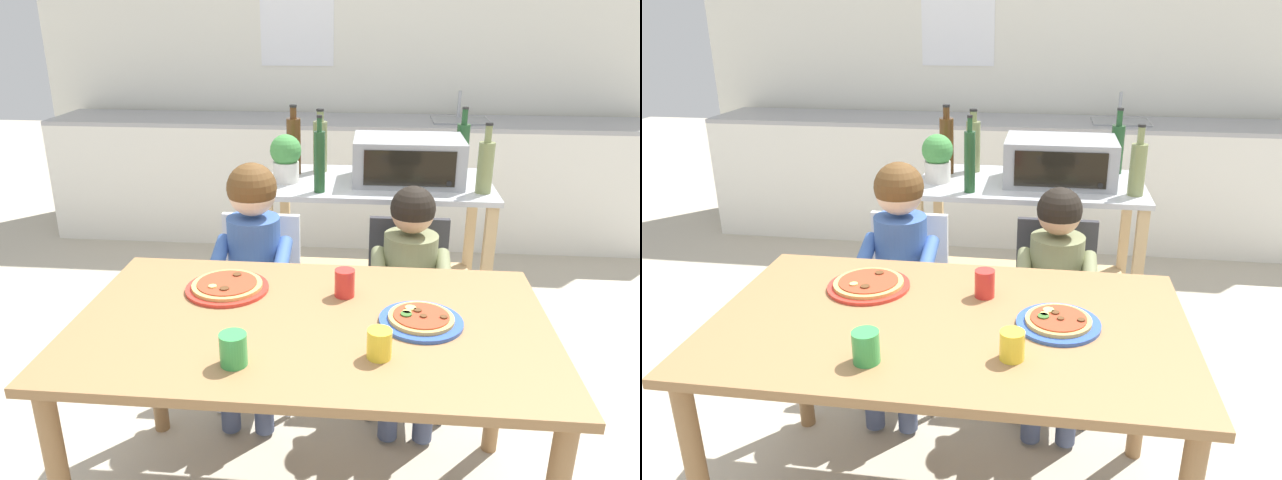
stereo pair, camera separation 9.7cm
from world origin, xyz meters
TOP-DOWN VIEW (x-y plane):
  - ground_plane at (0.00, 1.26)m, footprint 12.59×12.59m
  - back_wall_tiled at (-0.00, 3.21)m, footprint 4.97×0.13m
  - kitchen_counter at (0.00, 2.80)m, footprint 4.47×0.60m
  - kitchen_island_cart at (0.20, 1.28)m, footprint 1.11×0.62m
  - toaster_oven at (0.34, 1.28)m, footprint 0.53×0.36m
  - bottle_slim_sauce at (0.69, 1.12)m, footprint 0.07×0.07m
  - bottle_squat_spirits at (-0.24, 1.39)m, footprint 0.07×0.07m
  - bottle_dark_olive_oil at (-0.07, 1.06)m, footprint 0.05×0.05m
  - bottle_tall_green_wine at (-0.11, 1.45)m, footprint 0.07×0.07m
  - bottle_brown_beer at (0.63, 1.52)m, footprint 0.07×0.07m
  - potted_herb_plant at (-0.26, 1.22)m, footprint 0.15×0.15m
  - dining_table at (0.00, 0.00)m, footprint 1.47×0.87m
  - dining_chair_left at (-0.31, 0.71)m, footprint 0.36×0.36m
  - dining_chair_right at (0.34, 0.72)m, footprint 0.36×0.36m
  - child_in_blue_striped_shirt at (-0.31, 0.59)m, footprint 0.32×0.42m
  - child_in_olive_shirt at (0.34, 0.59)m, footprint 0.32×0.42m
  - pizza_plate_red_rimmed at (-0.31, 0.18)m, footprint 0.28×0.28m
  - pizza_plate_blue_rimmed at (0.34, 0.01)m, footprint 0.26×0.26m
  - drinking_cup_red at (0.09, 0.18)m, footprint 0.07×0.07m
  - drinking_cup_green at (-0.18, -0.27)m, footprint 0.08×0.08m
  - drinking_cup_yellow at (0.21, -0.19)m, footprint 0.07×0.07m

SIDE VIEW (x-z plane):
  - ground_plane at x=0.00m, z-range 0.00..0.00m
  - kitchen_counter at x=0.00m, z-range -0.10..1.00m
  - dining_chair_left at x=-0.31m, z-range 0.07..0.89m
  - dining_chair_right at x=0.34m, z-range 0.07..0.89m
  - kitchen_island_cart at x=0.20m, z-range 0.15..1.00m
  - child_in_olive_shirt at x=0.34m, z-range 0.14..1.13m
  - dining_table at x=0.00m, z-range 0.28..1.04m
  - child_in_blue_striped_shirt at x=-0.31m, z-range 0.17..1.23m
  - pizza_plate_blue_rimmed at x=0.34m, z-range 0.75..0.78m
  - pizza_plate_red_rimmed at x=-0.31m, z-range 0.75..0.78m
  - drinking_cup_yellow at x=0.21m, z-range 0.75..0.84m
  - drinking_cup_green at x=-0.18m, z-range 0.75..0.85m
  - drinking_cup_red at x=0.09m, z-range 0.75..0.85m
  - toaster_oven at x=0.34m, z-range 0.85..1.07m
  - potted_herb_plant at x=-0.26m, z-range 0.86..1.10m
  - bottle_slim_sauce at x=0.69m, z-range 0.82..1.15m
  - bottle_brown_beer at x=0.63m, z-range 0.82..1.16m
  - bottle_tall_green_wine at x=-0.11m, z-range 0.83..1.16m
  - bottle_squat_spirits at x=-0.24m, z-range 0.83..1.18m
  - bottle_dark_olive_oil at x=-0.07m, z-range 0.83..1.18m
  - back_wall_tiled at x=0.00m, z-range 0.00..2.70m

